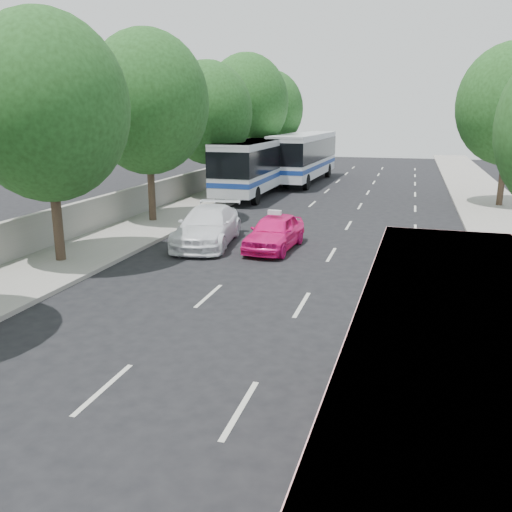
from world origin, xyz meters
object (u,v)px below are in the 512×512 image
(pink_taxi, at_px, (275,232))
(tour_coach_front, at_px, (257,162))
(white_pickup, at_px, (208,226))
(tour_coach_rear, at_px, (304,153))
(pink_bus, at_px, (451,394))

(pink_taxi, bearing_deg, tour_coach_front, 112.13)
(white_pickup, height_order, tour_coach_rear, tour_coach_rear)
(white_pickup, distance_m, tour_coach_front, 14.92)
(pink_taxi, xyz_separation_m, tour_coach_rear, (-3.11, 22.35, 1.60))
(pink_bus, height_order, white_pickup, pink_bus)
(tour_coach_rear, bearing_deg, pink_taxi, -80.06)
(pink_bus, xyz_separation_m, pink_taxi, (-5.86, 14.28, -1.20))
(pink_taxi, height_order, white_pickup, white_pickup)
(pink_bus, distance_m, pink_taxi, 15.48)
(pink_bus, relative_size, pink_taxi, 2.30)
(pink_taxi, bearing_deg, white_pickup, -177.39)
(pink_bus, relative_size, tour_coach_front, 0.79)
(white_pickup, relative_size, tour_coach_front, 0.44)
(pink_bus, distance_m, tour_coach_rear, 37.71)
(white_pickup, height_order, tour_coach_front, tour_coach_front)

